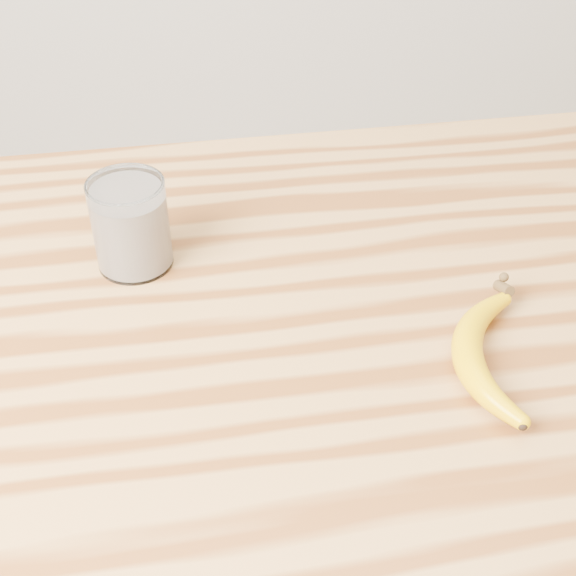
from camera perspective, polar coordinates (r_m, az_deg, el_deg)
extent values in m
cube|color=#AB783F|center=(0.91, 8.46, -1.98)|extent=(1.20, 0.80, 0.04)
cylinder|color=brown|center=(1.47, -18.20, -8.65)|extent=(0.06, 0.06, 0.86)
cylinder|color=white|center=(0.93, -11.13, 4.47)|extent=(0.09, 0.09, 0.11)
torus|color=white|center=(0.90, -11.55, 7.26)|extent=(0.09, 0.09, 0.00)
cylinder|color=beige|center=(0.93, -11.07, 4.08)|extent=(0.08, 0.08, 0.09)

